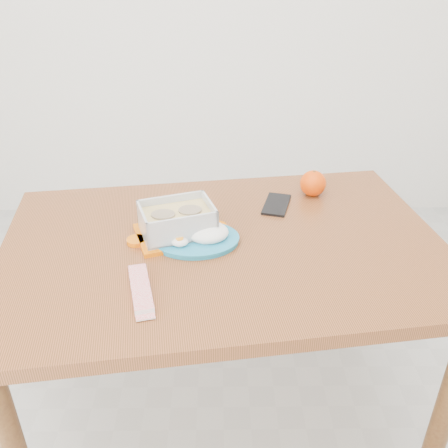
{
  "coord_description": "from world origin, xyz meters",
  "views": [
    {
      "loc": [
        -0.01,
        -1.06,
        1.51
      ],
      "look_at": [
        0.0,
        0.15,
        0.81
      ],
      "focal_mm": 40.0,
      "sensor_mm": 36.0,
      "label": 1
    }
  ],
  "objects_px": {
    "smartphone": "(276,204)",
    "food_container": "(177,221)",
    "orange_fruit": "(313,183)",
    "rice_plate": "(200,236)",
    "dining_table": "(224,269)"
  },
  "relations": [
    {
      "from": "orange_fruit",
      "to": "smartphone",
      "type": "relative_size",
      "value": 0.58
    },
    {
      "from": "food_container",
      "to": "rice_plate",
      "type": "xyz_separation_m",
      "value": [
        0.07,
        -0.03,
        -0.03
      ]
    },
    {
      "from": "dining_table",
      "to": "rice_plate",
      "type": "bearing_deg",
      "value": 170.46
    },
    {
      "from": "dining_table",
      "to": "food_container",
      "type": "distance_m",
      "value": 0.2
    },
    {
      "from": "dining_table",
      "to": "orange_fruit",
      "type": "bearing_deg",
      "value": 36.85
    },
    {
      "from": "food_container",
      "to": "orange_fruit",
      "type": "relative_size",
      "value": 3.19
    },
    {
      "from": "dining_table",
      "to": "orange_fruit",
      "type": "relative_size",
      "value": 15.7
    },
    {
      "from": "rice_plate",
      "to": "dining_table",
      "type": "bearing_deg",
      "value": -5.57
    },
    {
      "from": "food_container",
      "to": "smartphone",
      "type": "bearing_deg",
      "value": 12.7
    },
    {
      "from": "smartphone",
      "to": "food_container",
      "type": "bearing_deg",
      "value": -133.59
    },
    {
      "from": "orange_fruit",
      "to": "rice_plate",
      "type": "xyz_separation_m",
      "value": [
        -0.37,
        -0.3,
        -0.02
      ]
    },
    {
      "from": "dining_table",
      "to": "rice_plate",
      "type": "relative_size",
      "value": 5.3
    },
    {
      "from": "food_container",
      "to": "orange_fruit",
      "type": "height_order",
      "value": "food_container"
    },
    {
      "from": "dining_table",
      "to": "smartphone",
      "type": "relative_size",
      "value": 9.11
    },
    {
      "from": "food_container",
      "to": "rice_plate",
      "type": "distance_m",
      "value": 0.08
    }
  ]
}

